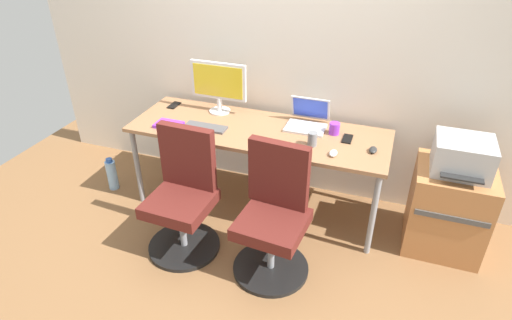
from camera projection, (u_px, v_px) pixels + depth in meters
The scene contains 19 objects.
ground_plane at pixel (258, 203), 3.76m from camera, with size 5.28×5.28×0.00m, color brown.
back_wall at pixel (276, 43), 3.43m from camera, with size 4.40×0.04×2.60m, color silver.
desk at pixel (258, 136), 3.41m from camera, with size 2.05×0.69×0.73m.
office_chair_left at pixel (183, 198), 3.12m from camera, with size 0.54×0.54×0.94m.
office_chair_right at pixel (274, 218), 2.92m from camera, with size 0.54×0.54×0.94m.
side_cabinet at pixel (447, 208), 3.16m from camera, with size 0.53×0.51×0.66m.
printer at pixel (462, 156), 2.92m from camera, with size 0.38×0.40×0.24m.
water_bottle_on_floor at pixel (112, 174), 3.89m from camera, with size 0.09×0.09×0.31m.
desktop_monitor at pixel (219, 84), 3.54m from camera, with size 0.48×0.18×0.43m.
open_laptop at pixel (307, 120), 3.41m from camera, with size 0.31×0.29×0.22m.
keyboard_by_monitor at pixel (205, 127), 3.40m from camera, with size 0.34×0.12×0.02m, color #515156.
keyboard_by_laptop at pixel (286, 150), 3.08m from camera, with size 0.34×0.12×0.02m, color #515156.
mouse_by_monitor at pixel (333, 153), 3.03m from camera, with size 0.06×0.10×0.03m, color silver.
mouse_by_laptop at pixel (373, 150), 3.07m from camera, with size 0.06×0.10×0.03m, color #2D2D2D.
coffee_mug at pixel (334, 128), 3.30m from camera, with size 0.08×0.08×0.09m, color purple.
pen_cup at pixel (312, 139), 3.13m from camera, with size 0.07×0.07×0.10m, color slate.
phone_near_laptop at pixel (174, 105), 3.77m from camera, with size 0.07×0.14×0.01m, color black.
phone_near_monitor at pixel (347, 139), 3.24m from camera, with size 0.07×0.14×0.01m, color black.
notebook at pixel (169, 125), 3.43m from camera, with size 0.21×0.15×0.03m, color purple.
Camera 1 is at (0.99, -2.86, 2.27)m, focal length 30.15 mm.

